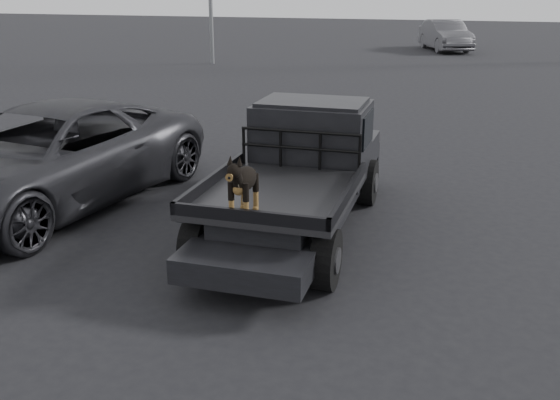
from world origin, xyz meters
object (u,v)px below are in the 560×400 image
(flatbed_ute, at_px, (296,201))
(dog, at_px, (244,184))
(parked_suv, at_px, (47,157))
(distant_car_a, at_px, (445,35))

(flatbed_ute, bearing_deg, dog, -94.24)
(dog, bearing_deg, flatbed_ute, 85.76)
(flatbed_ute, relative_size, parked_suv, 0.91)
(flatbed_ute, height_order, parked_suv, parked_suv)
(flatbed_ute, xyz_separation_m, parked_suv, (-4.22, -0.03, 0.36))
(dog, relative_size, parked_suv, 0.13)
(dog, xyz_separation_m, parked_suv, (-4.08, 1.84, -0.47))
(flatbed_ute, relative_size, dog, 7.30)
(flatbed_ute, xyz_separation_m, dog, (-0.14, -1.88, 0.83))
(dog, distance_m, distant_car_a, 29.67)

